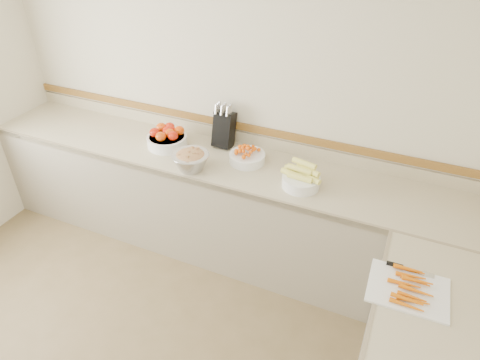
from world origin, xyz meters
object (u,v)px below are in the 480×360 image
at_px(tomato_bowl, 167,138).
at_px(cutting_board, 409,288).
at_px(knife_block, 224,128).
at_px(corn_bowl, 301,179).
at_px(rhubarb_bowl, 191,160).
at_px(cherry_tomato_bowl, 247,156).

xyz_separation_m(tomato_bowl, cutting_board, (1.95, -0.80, -0.05)).
height_order(knife_block, corn_bowl, knife_block).
relative_size(tomato_bowl, rhubarb_bowl, 1.16).
bearing_deg(corn_bowl, tomato_bowl, 174.13).
height_order(knife_block, tomato_bowl, knife_block).
bearing_deg(cutting_board, knife_block, 147.10).
bearing_deg(corn_bowl, rhubarb_bowl, -171.80).
height_order(corn_bowl, cutting_board, corn_bowl).
bearing_deg(rhubarb_bowl, knife_block, 81.12).
relative_size(cherry_tomato_bowl, rhubarb_bowl, 0.98).
distance_m(tomato_bowl, cutting_board, 2.11).
distance_m(tomato_bowl, cherry_tomato_bowl, 0.69).
bearing_deg(corn_bowl, cherry_tomato_bowl, 162.62).
bearing_deg(tomato_bowl, cutting_board, -22.28).
xyz_separation_m(knife_block, rhubarb_bowl, (-0.07, -0.43, -0.07)).
bearing_deg(cherry_tomato_bowl, knife_block, 148.85).
height_order(knife_block, cherry_tomato_bowl, knife_block).
bearing_deg(knife_block, tomato_bowl, -155.13).
xyz_separation_m(corn_bowl, rhubarb_bowl, (-0.81, -0.12, 0.02)).
bearing_deg(cutting_board, tomato_bowl, 157.72).
distance_m(knife_block, cherry_tomato_bowl, 0.33).
xyz_separation_m(cherry_tomato_bowl, cutting_board, (1.26, -0.83, -0.03)).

